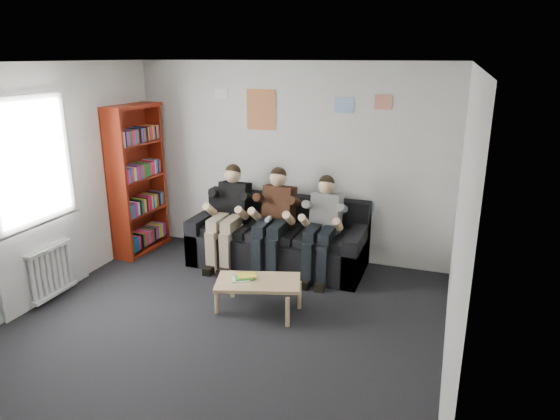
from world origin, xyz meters
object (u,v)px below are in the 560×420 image
object	(u,v)px
coffee_table	(258,284)
person_middle	(274,221)
bookshelf	(138,180)
person_right	(322,228)
sofa	(279,242)
person_left	(228,216)

from	to	relation	value
coffee_table	person_middle	bearing A→B (deg)	101.69
bookshelf	person_right	size ratio (longest dim) A/B	1.61
sofa	person_left	distance (m)	0.77
person_left	person_right	world-z (taller)	person_left
bookshelf	coffee_table	bearing A→B (deg)	-21.95
coffee_table	person_left	world-z (taller)	person_left
sofa	person_left	xyz separation A→B (m)	(-0.65, -0.21, 0.36)
person_left	person_right	size ratio (longest dim) A/B	1.04
bookshelf	person_left	xyz separation A→B (m)	(1.42, -0.04, -0.38)
bookshelf	person_middle	distance (m)	2.11
coffee_table	person_left	bearing A→B (deg)	128.23
bookshelf	coffee_table	world-z (taller)	bookshelf
sofa	person_right	size ratio (longest dim) A/B	1.78
person_right	person_middle	bearing A→B (deg)	-173.85
sofa	bookshelf	world-z (taller)	bookshelf
sofa	person_right	distance (m)	0.76
sofa	person_middle	size ratio (longest dim) A/B	1.71
person_left	person_middle	world-z (taller)	person_middle
sofa	coffee_table	bearing A→B (deg)	-80.10
person_middle	person_right	distance (m)	0.65
coffee_table	person_right	xyz separation A→B (m)	(0.42, 1.13, 0.34)
person_middle	person_right	bearing A→B (deg)	5.64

